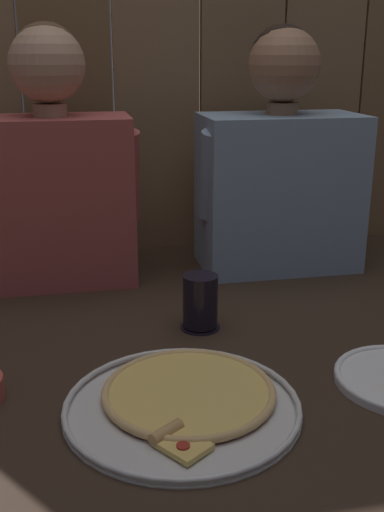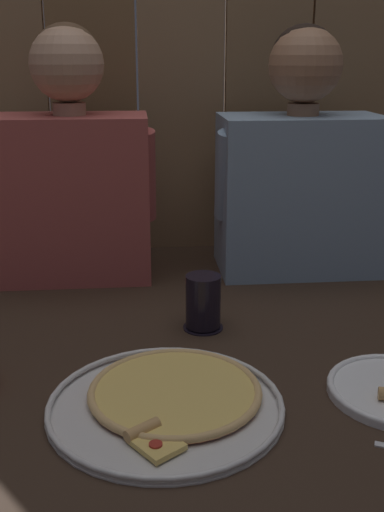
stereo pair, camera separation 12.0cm
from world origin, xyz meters
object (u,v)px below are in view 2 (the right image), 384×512
object	(u,v)px
diner_left	(73,168)
diner_right	(300,167)
drinking_glass	(203,303)
pizza_tray	(170,399)

from	to	relation	value
diner_left	diner_right	world-z (taller)	same
drinking_glass	diner_right	bearing A→B (deg)	51.32
drinking_glass	diner_left	xyz separation A→B (m)	(-0.29, 0.36, 0.22)
pizza_tray	diner_left	world-z (taller)	diner_left
diner_left	diner_right	xyz separation A→B (m)	(0.58, 0.00, -0.01)
diner_right	drinking_glass	bearing A→B (deg)	-128.68
diner_left	drinking_glass	bearing A→B (deg)	-51.30
drinking_glass	diner_left	size ratio (longest dim) A/B	0.19
pizza_tray	drinking_glass	distance (m)	0.31
pizza_tray	diner_right	world-z (taller)	diner_right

